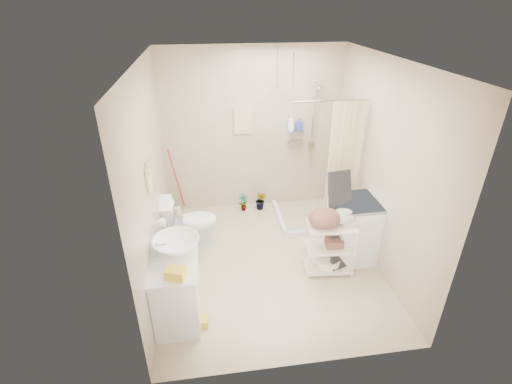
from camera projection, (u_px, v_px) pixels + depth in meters
floor at (269, 262)px, 5.02m from camera, size 3.20×3.20×0.00m
ceiling at (273, 61)px, 3.80m from camera, size 2.80×3.20×0.04m
wall_back at (253, 132)px, 5.81m from camera, size 2.80×0.04×2.60m
wall_front at (306, 258)px, 3.01m from camera, size 2.80×0.04×2.60m
wall_left at (151, 183)px, 4.23m from camera, size 0.04×3.20×2.60m
wall_right at (382, 168)px, 4.59m from camera, size 0.04×3.20×2.60m
vanity at (177, 286)px, 4.04m from camera, size 0.50×0.89×0.78m
sink at (176, 245)px, 3.90m from camera, size 0.61×0.61×0.17m
counter_basket at (176, 273)px, 3.56m from camera, size 0.22×0.20×0.10m
floor_basket at (200, 321)px, 4.02m from camera, size 0.27×0.22×0.14m
toilet at (190, 222)px, 5.17m from camera, size 0.79×0.49×0.78m
mop at (174, 182)px, 5.86m from camera, size 0.12×0.12×1.17m
potted_plant_a at (243, 203)px, 6.16m from camera, size 0.18×0.15×0.29m
potted_plant_b at (261, 200)px, 6.18m from camera, size 0.24×0.24×0.34m
hanging_towel at (243, 120)px, 5.68m from camera, size 0.28×0.03×0.42m
towel_ring at (148, 177)px, 3.98m from camera, size 0.04×0.22×0.34m
tp_holder at (161, 223)px, 4.55m from camera, size 0.08×0.12×0.14m
shower at (314, 157)px, 5.55m from camera, size 1.10×1.10×2.10m
shampoo_bottle_a at (291, 123)px, 5.75m from camera, size 0.11×0.11×0.25m
shampoo_bottle_b at (299, 124)px, 5.79m from camera, size 0.11×0.11×0.19m
washing_machine at (354, 229)px, 4.96m from camera, size 0.61×0.62×0.86m
laundry_rack at (330, 243)px, 4.69m from camera, size 0.64×0.41×0.83m
ironing_board at (341, 220)px, 4.72m from camera, size 0.38×0.26×1.32m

